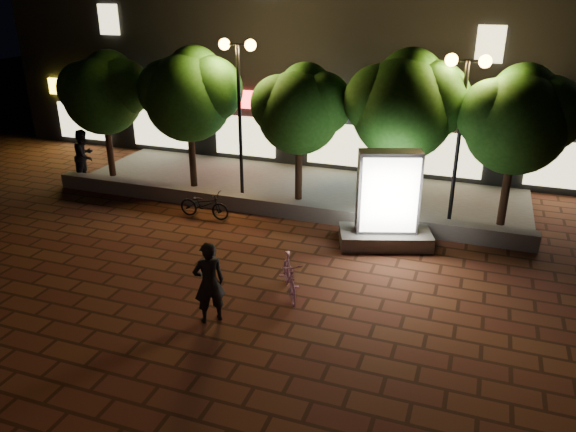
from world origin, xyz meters
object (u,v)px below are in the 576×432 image
at_px(tree_right, 406,102).
at_px(pedestrian, 85,156).
at_px(tree_left, 190,92).
at_px(street_lamp_right, 464,96).
at_px(tree_mid, 301,107).
at_px(scooter_parked, 204,205).
at_px(tree_far_left, 105,90).
at_px(rider, 209,282).
at_px(street_lamp_left, 238,79).
at_px(tree_far_right, 519,117).
at_px(ad_kiosk, 387,208).
at_px(scooter_pink, 289,276).

relative_size(tree_right, pedestrian, 2.60).
bearing_deg(tree_left, street_lamp_right, -1.68).
xyz_separation_m(tree_mid, scooter_parked, (-2.37, -2.46, -2.77)).
height_order(tree_far_left, rider, tree_far_left).
height_order(tree_far_left, tree_left, tree_left).
relative_size(rider, pedestrian, 0.97).
bearing_deg(tree_mid, tree_left, 180.00).
xyz_separation_m(tree_far_left, tree_mid, (7.50, -0.00, -0.08)).
relative_size(street_lamp_left, street_lamp_right, 1.04).
bearing_deg(rider, tree_mid, -128.08).
relative_size(tree_far_right, pedestrian, 2.44).
distance_m(ad_kiosk, scooter_pink, 3.92).
bearing_deg(scooter_pink, rider, -156.40).
bearing_deg(street_lamp_right, tree_left, 178.32).
height_order(tree_right, ad_kiosk, tree_right).
relative_size(tree_right, ad_kiosk, 1.81).
distance_m(tree_left, tree_right, 7.30).
bearing_deg(ad_kiosk, street_lamp_right, 54.63).
relative_size(tree_right, rider, 2.69).
height_order(tree_left, tree_far_right, tree_left).
bearing_deg(tree_left, tree_right, 0.00).
bearing_deg(rider, tree_right, -152.00).
height_order(tree_left, scooter_parked, tree_left).
relative_size(tree_left, tree_right, 0.97).
xyz_separation_m(street_lamp_right, scooter_parked, (-7.32, -2.20, -3.45)).
bearing_deg(tree_far_left, scooter_parked, -25.64).
height_order(tree_left, rider, tree_left).
bearing_deg(street_lamp_right, pedestrian, -176.97).
relative_size(street_lamp_right, ad_kiosk, 1.78).
xyz_separation_m(tree_right, pedestrian, (-11.31, -0.95, -2.51)).
distance_m(tree_far_right, scooter_parked, 9.66).
xyz_separation_m(tree_far_right, scooter_parked, (-8.87, -2.46, -2.93)).
relative_size(street_lamp_left, scooter_parked, 3.07).
bearing_deg(street_lamp_left, ad_kiosk, -22.52).
xyz_separation_m(tree_mid, rider, (0.48, -7.63, -2.27)).
relative_size(tree_mid, street_lamp_left, 0.87).
relative_size(street_lamp_left, scooter_pink, 3.15).
relative_size(tree_mid, tree_right, 0.89).
distance_m(rider, pedestrian, 10.79).
height_order(tree_right, rider, tree_right).
xyz_separation_m(tree_left, street_lamp_right, (8.95, -0.26, 0.45)).
height_order(tree_mid, ad_kiosk, tree_mid).
bearing_deg(ad_kiosk, tree_right, 91.19).
distance_m(tree_far_right, street_lamp_left, 8.58).
relative_size(tree_left, ad_kiosk, 1.74).
bearing_deg(rider, pedestrian, -79.91).
xyz_separation_m(tree_right, street_lamp_left, (-5.36, -0.26, 0.46)).
xyz_separation_m(scooter_pink, scooter_parked, (-4.10, 3.56, -0.05)).
xyz_separation_m(street_lamp_left, scooter_pink, (3.79, -5.76, -3.53)).
bearing_deg(tree_far_right, tree_far_left, -180.00).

